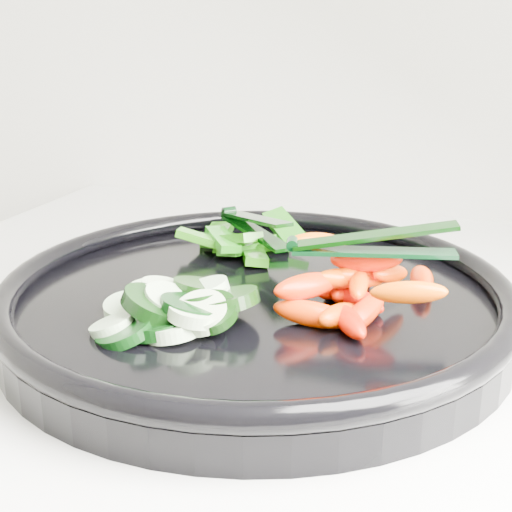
% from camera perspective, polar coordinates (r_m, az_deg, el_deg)
% --- Properties ---
extents(veggie_tray, '(0.40, 0.40, 0.04)m').
position_cam_1_polar(veggie_tray, '(0.53, -0.00, -3.57)').
color(veggie_tray, black).
rests_on(veggie_tray, counter).
extents(cucumber_pile, '(0.11, 0.12, 0.04)m').
position_cam_1_polar(cucumber_pile, '(0.48, -6.42, -3.99)').
color(cucumber_pile, black).
rests_on(cucumber_pile, veggie_tray).
extents(carrot_pile, '(0.13, 0.15, 0.05)m').
position_cam_1_polar(carrot_pile, '(0.50, 7.75, -2.45)').
color(carrot_pile, '#FF3100').
rests_on(carrot_pile, veggie_tray).
extents(pepper_pile, '(0.11, 0.11, 0.04)m').
position_cam_1_polar(pepper_pile, '(0.62, -1.05, 1.23)').
color(pepper_pile, '#09640F').
rests_on(pepper_pile, veggie_tray).
extents(tong_carrot, '(0.11, 0.04, 0.02)m').
position_cam_1_polar(tong_carrot, '(0.48, 9.00, 0.97)').
color(tong_carrot, black).
rests_on(tong_carrot, carrot_pile).
extents(tong_pepper, '(0.09, 0.09, 0.02)m').
position_cam_1_polar(tong_pepper, '(0.61, -0.25, 2.56)').
color(tong_pepper, black).
rests_on(tong_pepper, pepper_pile).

